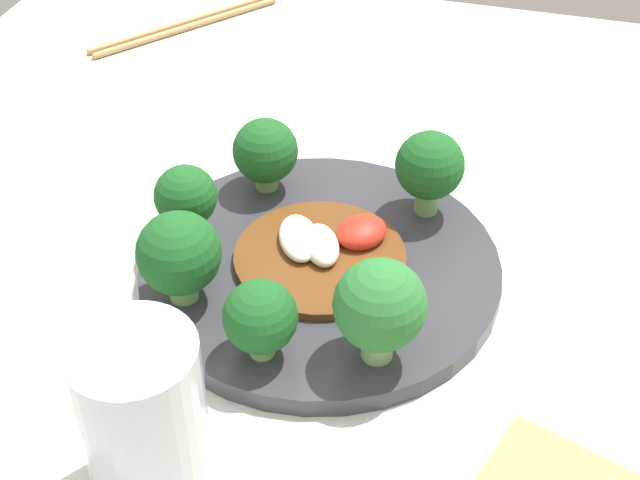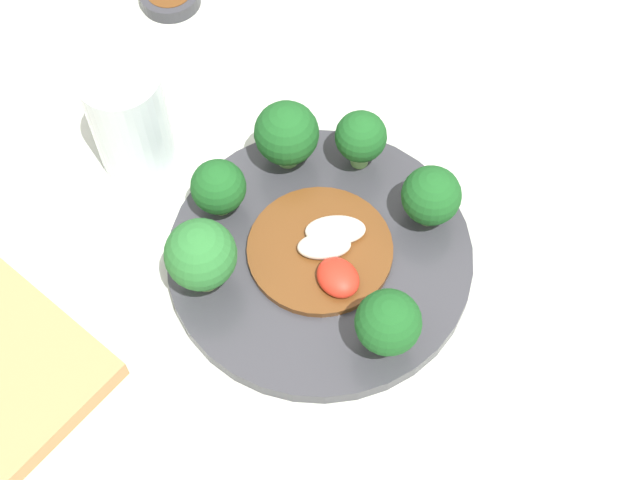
% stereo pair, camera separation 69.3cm
% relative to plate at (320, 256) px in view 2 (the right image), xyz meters
% --- Properties ---
extents(ground_plane, '(8.00, 8.00, 0.00)m').
position_rel_plate_xyz_m(ground_plane, '(-0.01, -0.02, -0.72)').
color(ground_plane, '#4C4742').
extents(table, '(0.96, 0.89, 0.71)m').
position_rel_plate_xyz_m(table, '(-0.01, -0.02, -0.36)').
color(table, '#B7BCAD').
rests_on(table, ground_plane).
extents(plate, '(0.27, 0.27, 0.02)m').
position_rel_plate_xyz_m(plate, '(0.00, 0.00, 0.00)').
color(plate, '#333338').
rests_on(plate, table).
extents(broccoli_northwest, '(0.05, 0.05, 0.07)m').
position_rel_plate_xyz_m(broccoli_northwest, '(-0.08, 0.06, 0.05)').
color(broccoli_northwest, '#70A356').
rests_on(broccoli_northwest, plate).
extents(broccoli_southeast, '(0.06, 0.06, 0.07)m').
position_rel_plate_xyz_m(broccoli_southeast, '(0.06, -0.08, 0.05)').
color(broccoli_southeast, '#70A356').
rests_on(broccoli_southeast, plate).
extents(broccoli_southwest, '(0.05, 0.05, 0.06)m').
position_rel_plate_xyz_m(broccoli_southwest, '(-0.08, -0.07, 0.04)').
color(broccoli_southwest, '#70A356').
rests_on(broccoli_southwest, plate).
extents(broccoli_northeast, '(0.06, 0.06, 0.08)m').
position_rel_plate_xyz_m(broccoli_northeast, '(0.08, 0.06, 0.05)').
color(broccoli_northeast, '#89B76B').
rests_on(broccoli_northeast, plate).
extents(broccoli_south, '(0.05, 0.05, 0.06)m').
position_rel_plate_xyz_m(broccoli_south, '(-0.00, -0.10, 0.04)').
color(broccoli_south, '#7AAD5B').
rests_on(broccoli_south, plate).
extents(broccoli_east, '(0.05, 0.05, 0.06)m').
position_rel_plate_xyz_m(broccoli_east, '(0.10, -0.01, 0.04)').
color(broccoli_east, '#7AAD5B').
rests_on(broccoli_east, plate).
extents(stirfry_center, '(0.13, 0.13, 0.02)m').
position_rel_plate_xyz_m(stirfry_center, '(-0.01, 0.00, 0.01)').
color(stirfry_center, '#5B3314').
rests_on(stirfry_center, plate).
extents(drinking_glass, '(0.07, 0.07, 0.11)m').
position_rel_plate_xyz_m(drinking_glass, '(0.20, -0.05, 0.05)').
color(drinking_glass, silver).
rests_on(drinking_glass, table).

